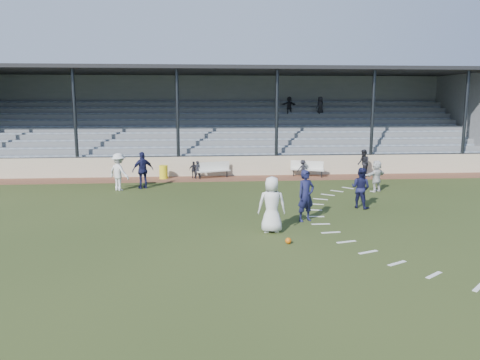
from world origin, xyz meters
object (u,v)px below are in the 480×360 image
Objects in this scene: player_white_lead at (272,204)px; player_navy_lead at (306,196)px; football at (288,241)px; trash_bin at (164,172)px; bench_right at (307,167)px; official at (363,163)px; bench_left at (214,168)px.

player_white_lead is 1.00× the size of player_navy_lead.
player_navy_lead is (1.19, 2.81, 0.90)m from football.
player_white_lead reaches higher than trash_bin.
player_navy_lead is at bearing -58.56° from trash_bin.
player_white_lead reaches higher than bench_right.
official is at bearing 61.40° from football.
trash_bin is at bearing 111.19° from football.
player_white_lead is 2.08m from player_navy_lead.
official is at bearing -117.80° from player_white_lead.
football is 14.48m from official.
player_white_lead reaches higher than player_navy_lead.
bench_left is at bearing -76.52° from player_white_lead.
player_navy_lead is at bearing -27.63° from official.
bench_left is 1.01× the size of player_white_lead.
football is 1.70m from player_white_lead.
bench_right is at bearing 52.75° from player_navy_lead.
football is at bearing -68.81° from trash_bin.
trash_bin reaches higher than football.
official is (3.34, -0.37, 0.26)m from bench_right.
player_navy_lead reaches higher than trash_bin.
bench_left is at bearing 0.84° from trash_bin.
player_navy_lead reaches higher than bench_left.
trash_bin is 0.40× the size of player_navy_lead.
bench_left is 9.02m from official.
bench_right is at bearing -103.63° from player_white_lead.
bench_right is at bearing 74.68° from football.
player_white_lead is at bearing -67.95° from trash_bin.
official is (5.73, 9.89, -0.15)m from player_navy_lead.
trash_bin is at bearing -62.99° from player_white_lead.
bench_right is 8.62m from trash_bin.
player_navy_lead is 1.21× the size of official.
player_navy_lead is (1.53, 1.40, -0.00)m from player_white_lead.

